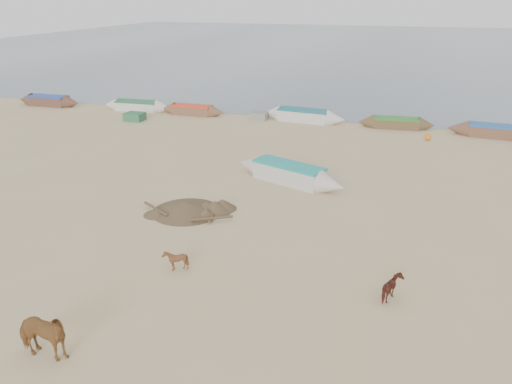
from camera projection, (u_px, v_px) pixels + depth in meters
The scene contains 9 objects.
ground at pixel (224, 254), 18.96m from camera, with size 140.00×140.00×0.00m, color tan.
sea at pixel (384, 46), 91.52m from camera, with size 160.00×160.00×0.00m, color slate.
cow_adult at pixel (41, 336), 13.27m from camera, with size 0.80×1.75×1.48m, color brown.
calf_front at pixel (175, 260), 17.71m from camera, with size 0.65×0.73×0.81m, color #58331C.
calf_right at pixel (393, 289), 15.97m from camera, with size 0.84×0.72×0.84m, color #52241A.
near_canoe at pixel (289, 173), 25.91m from camera, with size 6.57×1.22×1.01m, color beige, non-canonical shape.
debris_pile at pixel (186, 207), 22.51m from camera, with size 3.17×3.17×0.46m, color brown.
waterline_canoes at pixel (333, 120), 37.05m from camera, with size 54.69×3.99×0.94m.
beach_clutter at pixel (374, 129), 35.06m from camera, with size 43.70×4.47×0.64m.
Camera 1 is at (6.17, -15.58, 9.25)m, focal length 35.00 mm.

